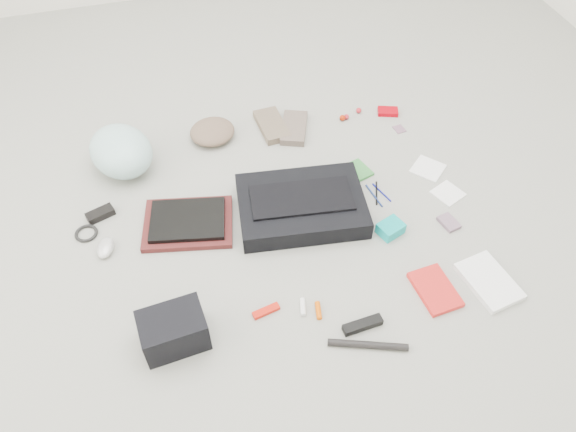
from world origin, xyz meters
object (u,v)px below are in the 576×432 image
object	(u,v)px
camera_bag	(174,330)
laptop	(187,220)
messenger_bag	(301,206)
bike_helmet	(121,151)
accordion_wallet	(391,228)
book_red	(435,290)

from	to	relation	value
camera_bag	laptop	bearing A→B (deg)	71.20
messenger_bag	laptop	world-z (taller)	messenger_bag
laptop	camera_bag	xyz separation A→B (m)	(-0.12, -0.50, 0.04)
laptop	bike_helmet	bearing A→B (deg)	129.19
messenger_bag	laptop	xyz separation A→B (m)	(-0.45, 0.06, -0.01)
laptop	accordion_wallet	bearing A→B (deg)	-6.64
camera_bag	accordion_wallet	distance (m)	0.92
bike_helmet	accordion_wallet	bearing A→B (deg)	-55.87
bike_helmet	laptop	bearing A→B (deg)	-84.22
messenger_bag	bike_helmet	distance (m)	0.81
camera_bag	bike_helmet	bearing A→B (deg)	90.57
messenger_bag	book_red	distance (m)	0.61
laptop	book_red	xyz separation A→B (m)	(0.81, -0.56, -0.02)
bike_helmet	messenger_bag	bearing A→B (deg)	-56.68
messenger_bag	camera_bag	xyz separation A→B (m)	(-0.58, -0.44, 0.03)
laptop	camera_bag	bearing A→B (deg)	-91.92
accordion_wallet	messenger_bag	bearing A→B (deg)	127.09
laptop	accordion_wallet	distance (m)	0.80
camera_bag	book_red	bearing A→B (deg)	-8.57
book_red	accordion_wallet	size ratio (longest dim) A/B	2.03
bike_helmet	book_red	xyz separation A→B (m)	(1.02, -0.97, -0.08)
messenger_bag	camera_bag	distance (m)	0.73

